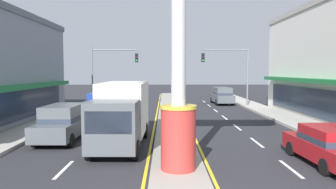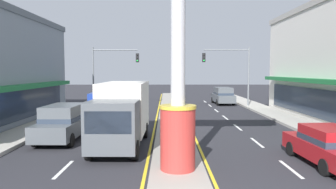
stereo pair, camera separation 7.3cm
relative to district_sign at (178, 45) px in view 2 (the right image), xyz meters
name	(u,v)px [view 2 (the right image)]	position (x,y,z in m)	size (l,w,h in m)	color
median_strip	(172,117)	(0.00, 13.62, -4.57)	(2.03, 52.00, 0.14)	gray
sidewalk_left	(53,120)	(-8.78, 11.62, -4.55)	(2.34, 60.00, 0.18)	#ADA89E
sidewalk_right	(291,120)	(8.78, 11.62, -4.55)	(2.34, 60.00, 0.18)	#ADA89E
lane_markings	(172,120)	(0.00, 12.27, -4.64)	(8.77, 52.00, 0.01)	silver
district_sign	(178,45)	(0.00, 0.00, 0.00)	(7.80, 1.34, 8.75)	#B7332D
traffic_light_left_side	(110,66)	(-6.25, 21.25, -0.39)	(4.86, 0.46, 6.20)	slate
traffic_light_right_side	(232,66)	(6.25, 20.69, -0.39)	(4.86, 0.46, 6.20)	slate
sedan_near_right_lane	(328,145)	(5.97, 0.93, -3.85)	(2.01, 4.39, 1.53)	maroon
suv_far_right_lane	(63,122)	(-5.96, 5.43, -3.66)	(2.02, 4.63, 1.90)	#4C5156
suv_near_left_lane	(100,104)	(-5.97, 14.97, -3.66)	(2.15, 4.69, 1.90)	navy
box_truck_mid_left_lane	(122,111)	(-2.64, 4.47, -2.94)	(2.32, 6.93, 3.12)	#4C5156
suv_far_left_oncoming	(223,95)	(5.97, 23.78, -3.66)	(2.11, 4.67, 1.90)	#4C5156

